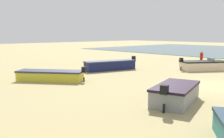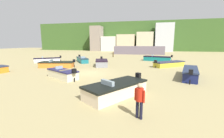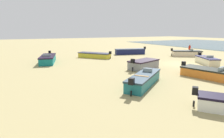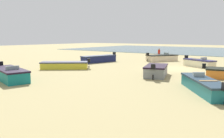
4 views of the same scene
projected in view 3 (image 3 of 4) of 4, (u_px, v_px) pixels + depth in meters
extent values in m
plane|color=tan|center=(180.00, 64.00, 21.54)|extent=(160.00, 160.00, 0.00)
cube|color=orange|center=(210.00, 74.00, 15.04)|extent=(4.72, 2.63, 0.67)
cube|color=black|center=(211.00, 70.00, 14.96)|extent=(4.83, 2.72, 0.12)
cube|color=black|center=(184.00, 64.00, 16.71)|extent=(0.34, 0.37, 0.40)
cylinder|color=black|center=(183.00, 71.00, 16.87)|extent=(0.12, 0.12, 0.34)
cube|color=#8C9EA8|center=(222.00, 69.00, 14.34)|extent=(0.42, 1.04, 0.28)
cube|color=#137377|center=(48.00, 60.00, 22.30)|extent=(5.03, 2.69, 0.78)
cube|color=black|center=(48.00, 56.00, 22.20)|extent=(5.15, 2.79, 0.12)
cube|color=black|center=(50.00, 52.00, 24.63)|extent=(0.35, 0.38, 0.40)
cylinder|color=black|center=(50.00, 58.00, 24.80)|extent=(0.12, 0.12, 0.39)
cube|color=#8C9EA8|center=(47.00, 55.00, 21.36)|extent=(0.42, 0.92, 0.28)
cube|color=#1B6B78|center=(144.00, 80.00, 13.14)|extent=(3.74, 4.62, 0.69)
cube|color=#213545|center=(144.00, 75.00, 13.05)|extent=(3.87, 4.74, 0.12)
cube|color=black|center=(131.00, 81.00, 10.76)|extent=(0.42, 0.41, 0.40)
cylinder|color=black|center=(131.00, 93.00, 10.91)|extent=(0.14, 0.14, 0.34)
cube|color=#8C9EA8|center=(148.00, 70.00, 13.75)|extent=(0.69, 0.57, 0.28)
cube|color=olive|center=(142.00, 76.00, 12.52)|extent=(0.96, 0.77, 0.08)
cube|color=navy|center=(130.00, 52.00, 30.34)|extent=(2.40, 5.03, 0.79)
cube|color=#232D4A|center=(130.00, 49.00, 30.24)|extent=(2.50, 5.15, 0.12)
cube|color=black|center=(145.00, 48.00, 30.79)|extent=(0.38, 0.35, 0.40)
cylinder|color=black|center=(145.00, 53.00, 30.96)|extent=(0.12, 0.12, 0.40)
cube|color=gray|center=(144.00, 65.00, 18.83)|extent=(2.54, 3.68, 0.79)
cube|color=black|center=(144.00, 61.00, 18.73)|extent=(2.65, 3.80, 0.12)
cube|color=black|center=(133.00, 61.00, 17.40)|extent=(0.39, 0.36, 0.40)
cylinder|color=black|center=(133.00, 69.00, 17.58)|extent=(0.13, 0.13, 0.40)
cube|color=gold|center=(94.00, 56.00, 26.42)|extent=(4.53, 3.99, 0.63)
cube|color=#2B2D44|center=(94.00, 53.00, 26.34)|extent=(4.66, 4.12, 0.12)
cube|color=black|center=(110.00, 53.00, 25.31)|extent=(0.42, 0.42, 0.40)
cylinder|color=black|center=(110.00, 58.00, 25.46)|extent=(0.14, 0.14, 0.32)
cube|color=black|center=(195.00, 91.00, 9.29)|extent=(0.42, 0.42, 0.40)
cylinder|color=black|center=(194.00, 104.00, 9.44)|extent=(0.14, 0.14, 0.31)
cube|color=beige|center=(186.00, 54.00, 28.13)|extent=(3.70, 4.36, 0.75)
cube|color=black|center=(187.00, 51.00, 28.04)|extent=(3.83, 4.49, 0.12)
cube|color=black|center=(172.00, 50.00, 28.24)|extent=(0.42, 0.41, 0.40)
cylinder|color=black|center=(171.00, 55.00, 28.41)|extent=(0.14, 0.14, 0.38)
cube|color=#8C9EA8|center=(192.00, 50.00, 27.93)|extent=(0.94, 0.73, 0.28)
cube|color=beige|center=(207.00, 61.00, 21.39)|extent=(3.69, 2.77, 0.72)
cube|color=#25234F|center=(207.00, 58.00, 21.31)|extent=(3.82, 2.89, 0.12)
cube|color=black|center=(200.00, 54.00, 23.18)|extent=(0.40, 0.42, 0.40)
cylinder|color=black|center=(199.00, 60.00, 23.35)|extent=(0.14, 0.14, 0.36)
cube|color=#8C9EA8|center=(210.00, 57.00, 20.66)|extent=(0.52, 0.73, 0.28)
cube|color=olive|center=(205.00, 57.00, 21.73)|extent=(0.70, 1.01, 0.08)
cylinder|color=black|center=(189.00, 52.00, 30.51)|extent=(0.19, 0.19, 0.82)
cylinder|color=black|center=(189.00, 52.00, 30.71)|extent=(0.19, 0.19, 0.82)
cylinder|color=#AF1F11|center=(190.00, 47.00, 30.47)|extent=(0.47, 0.47, 0.58)
cylinder|color=#AF1F11|center=(190.00, 48.00, 30.26)|extent=(0.12, 0.12, 0.54)
cylinder|color=#AF1F11|center=(189.00, 48.00, 30.69)|extent=(0.12, 0.12, 0.54)
sphere|color=tan|center=(190.00, 45.00, 30.38)|extent=(0.30, 0.30, 0.22)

